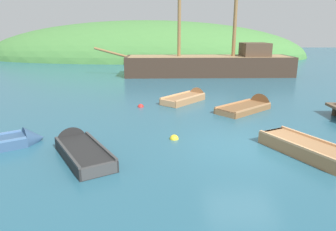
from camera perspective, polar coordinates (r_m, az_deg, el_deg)
name	(u,v)px	position (r m, az deg, el deg)	size (l,w,h in m)	color
ground_plane	(243,147)	(10.93, 13.64, -5.64)	(120.00, 120.00, 0.00)	#285B70
shore_hill	(145,57)	(45.32, -4.19, 10.66)	(45.43, 19.42, 10.21)	#477F3D
sailing_ship	(209,68)	(27.39, 7.52, 8.61)	(16.89, 3.82, 11.02)	#38281E
rowboat_far	(78,150)	(10.47, -16.33, -6.10)	(2.78, 3.60, 1.06)	black
rowboat_outer_left	(319,156)	(10.60, 26.12, -6.70)	(2.72, 3.83, 1.08)	#9E7047
rowboat_center	(188,99)	(17.48, 3.69, 3.13)	(2.99, 3.28, 1.07)	#9E7047
rowboat_near_dock	(250,107)	(16.19, 14.93, 1.48)	(3.54, 3.32, 1.21)	brown
buoy_red	(139,107)	(16.08, -5.29, 1.58)	(0.31, 0.31, 0.31)	red
buoy_yellow	(173,139)	(11.36, 0.92, -4.36)	(0.33, 0.33, 0.33)	yellow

